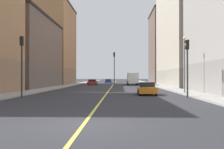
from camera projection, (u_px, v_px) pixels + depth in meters
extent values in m
plane|color=#2D2D32|center=(83.00, 125.00, 10.34)|extent=(400.00, 400.00, 0.00)
cube|color=#9E9B93|center=(154.00, 85.00, 59.05)|extent=(2.68, 168.00, 0.15)
cube|color=#9E9B93|center=(72.00, 85.00, 59.59)|extent=(2.68, 168.00, 0.15)
cube|color=#E5D14C|center=(113.00, 85.00, 59.32)|extent=(0.16, 154.00, 0.01)
cube|color=#9D9688|center=(188.00, 78.00, 52.60)|extent=(9.53, 24.94, 3.34)
cube|color=#BCB29E|center=(188.00, 23.00, 52.69)|extent=(9.53, 24.94, 19.64)
cube|color=brown|center=(168.00, 77.00, 74.85)|extent=(9.53, 15.73, 3.74)
cube|color=brown|center=(168.00, 42.00, 74.94)|extent=(9.53, 15.73, 16.86)
cube|color=#2B221D|center=(168.00, 13.00, 75.01)|extent=(9.83, 16.03, 0.40)
cube|color=brown|center=(23.00, 78.00, 45.36)|extent=(9.53, 20.17, 3.34)
cube|color=brown|center=(23.00, 44.00, 45.41)|extent=(9.53, 20.17, 8.88)
cube|color=#2B221D|center=(23.00, 18.00, 45.45)|extent=(9.83, 20.47, 0.40)
cube|color=#8F6B4F|center=(52.00, 77.00, 65.30)|extent=(9.53, 16.89, 3.97)
cube|color=#A8754C|center=(52.00, 37.00, 65.38)|extent=(9.53, 16.89, 16.10)
cube|color=#4B3422|center=(52.00, 5.00, 65.45)|extent=(9.83, 17.19, 0.40)
cylinder|color=#2D2D2D|center=(187.00, 73.00, 23.93)|extent=(0.16, 0.16, 4.53)
cube|color=black|center=(187.00, 45.00, 23.96)|extent=(0.28, 0.32, 0.90)
sphere|color=#320404|center=(186.00, 42.00, 23.96)|extent=(0.20, 0.20, 0.20)
sphere|color=orange|center=(186.00, 45.00, 23.96)|extent=(0.20, 0.20, 0.20)
sphere|color=black|center=(186.00, 48.00, 23.96)|extent=(0.20, 0.20, 0.20)
cylinder|color=#2D2D2D|center=(22.00, 71.00, 24.38)|extent=(0.16, 0.16, 4.94)
cube|color=black|center=(22.00, 41.00, 24.40)|extent=(0.28, 0.32, 0.90)
sphere|color=#320404|center=(20.00, 38.00, 24.41)|extent=(0.20, 0.20, 0.20)
sphere|color=#352204|center=(20.00, 41.00, 24.41)|extent=(0.20, 0.20, 0.20)
sphere|color=green|center=(20.00, 44.00, 24.41)|extent=(0.20, 0.20, 0.20)
cylinder|color=#2D2D2D|center=(114.00, 72.00, 50.27)|extent=(0.16, 0.16, 5.91)
cube|color=black|center=(114.00, 54.00, 50.29)|extent=(0.28, 0.32, 0.90)
sphere|color=red|center=(114.00, 53.00, 50.30)|extent=(0.20, 0.20, 0.20)
sphere|color=#352204|center=(114.00, 54.00, 50.30)|extent=(0.20, 0.20, 0.20)
sphere|color=black|center=(114.00, 56.00, 50.30)|extent=(0.20, 0.20, 0.20)
cylinder|color=#4C4C51|center=(185.00, 66.00, 28.87)|extent=(0.14, 0.14, 6.03)
sphere|color=#EAEACC|center=(184.00, 38.00, 28.89)|extent=(0.36, 0.36, 0.36)
cube|color=red|center=(92.00, 83.00, 60.25)|extent=(2.06, 4.66, 0.62)
cube|color=black|center=(92.00, 80.00, 60.14)|extent=(1.73, 2.02, 0.47)
cylinder|color=black|center=(90.00, 83.00, 61.73)|extent=(0.24, 0.65, 0.64)
cylinder|color=black|center=(97.00, 83.00, 61.62)|extent=(0.24, 0.65, 0.64)
cylinder|color=black|center=(88.00, 84.00, 58.89)|extent=(0.24, 0.65, 0.64)
cylinder|color=black|center=(95.00, 84.00, 58.77)|extent=(0.24, 0.65, 0.64)
cube|color=orange|center=(147.00, 90.00, 27.54)|extent=(1.93, 4.08, 0.64)
cube|color=black|center=(147.00, 84.00, 27.73)|extent=(1.66, 1.79, 0.51)
cylinder|color=black|center=(138.00, 91.00, 28.84)|extent=(0.23, 0.64, 0.64)
cylinder|color=black|center=(153.00, 91.00, 28.75)|extent=(0.23, 0.64, 0.64)
cylinder|color=black|center=(140.00, 93.00, 26.33)|extent=(0.23, 0.64, 0.64)
cylinder|color=black|center=(156.00, 93.00, 26.25)|extent=(0.23, 0.64, 0.64)
cube|color=#23389E|center=(108.00, 81.00, 77.47)|extent=(1.97, 4.10, 0.57)
cube|color=black|center=(108.00, 80.00, 77.62)|extent=(1.69, 1.93, 0.40)
cylinder|color=black|center=(106.00, 82.00, 78.73)|extent=(0.24, 0.65, 0.64)
cylinder|color=black|center=(111.00, 82.00, 78.73)|extent=(0.24, 0.65, 0.64)
cylinder|color=black|center=(105.00, 82.00, 76.22)|extent=(0.24, 0.65, 0.64)
cylinder|color=black|center=(111.00, 82.00, 76.22)|extent=(0.24, 0.65, 0.64)
cube|color=navy|center=(132.00, 79.00, 63.68)|extent=(2.40, 2.22, 1.93)
cube|color=silver|center=(133.00, 78.00, 59.48)|extent=(2.40, 5.24, 2.36)
cylinder|color=black|center=(127.00, 83.00, 63.31)|extent=(0.30, 0.90, 0.90)
cylinder|color=black|center=(136.00, 83.00, 63.25)|extent=(0.30, 0.90, 0.90)
cylinder|color=black|center=(128.00, 83.00, 58.39)|extent=(0.30, 0.90, 0.90)
cylinder|color=black|center=(138.00, 83.00, 58.32)|extent=(0.30, 0.90, 0.90)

